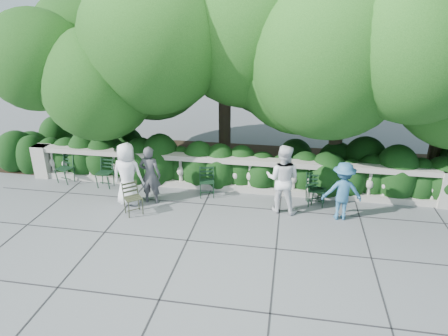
% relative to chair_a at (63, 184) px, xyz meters
% --- Properties ---
extents(ground, '(90.00, 90.00, 0.00)m').
position_rel_chair_a_xyz_m(ground, '(4.92, -1.34, 0.00)').
color(ground, '#5A5D62').
rests_on(ground, ground).
extents(balustrade, '(12.00, 0.44, 1.00)m').
position_rel_chair_a_xyz_m(balustrade, '(4.92, 0.46, 0.49)').
color(balustrade, '#9E998E').
rests_on(balustrade, ground).
extents(shrub_hedge, '(15.00, 2.60, 1.70)m').
position_rel_chair_a_xyz_m(shrub_hedge, '(4.92, 1.66, 0.00)').
color(shrub_hedge, black).
rests_on(shrub_hedge, ground).
extents(tree_canopy, '(15.04, 6.52, 6.78)m').
position_rel_chair_a_xyz_m(tree_canopy, '(5.61, 1.85, 3.96)').
color(tree_canopy, '#3F3023').
rests_on(tree_canopy, ground).
extents(chair_a, '(0.54, 0.57, 0.84)m').
position_rel_chair_a_xyz_m(chair_a, '(0.00, 0.00, 0.00)').
color(chair_a, black).
rests_on(chair_a, ground).
extents(chair_b, '(0.46, 0.50, 0.84)m').
position_rel_chair_a_xyz_m(chair_b, '(1.34, -0.10, 0.00)').
color(chair_b, black).
rests_on(chair_b, ground).
extents(chair_c, '(0.54, 0.57, 0.84)m').
position_rel_chair_a_xyz_m(chair_c, '(4.43, -0.20, 0.00)').
color(chair_c, black).
rests_on(chair_c, ground).
extents(chair_d, '(0.61, 0.63, 0.84)m').
position_rel_chair_a_xyz_m(chair_d, '(7.40, -0.05, 0.00)').
color(chair_d, black).
rests_on(chair_d, ground).
extents(chair_e, '(0.46, 0.50, 0.84)m').
position_rel_chair_a_xyz_m(chair_e, '(7.34, -0.24, 0.00)').
color(chair_e, black).
rests_on(chair_e, ground).
extents(chair_weathered, '(0.65, 0.65, 0.84)m').
position_rel_chair_a_xyz_m(chair_weathered, '(2.87, -1.48, 0.00)').
color(chair_weathered, black).
rests_on(chair_weathered, ground).
extents(person_businessman, '(0.86, 0.59, 1.70)m').
position_rel_chair_a_xyz_m(person_businessman, '(2.46, -0.84, 0.85)').
color(person_businessman, white).
rests_on(person_businessman, ground).
extents(person_woman_grey, '(0.58, 0.39, 1.58)m').
position_rel_chair_a_xyz_m(person_woman_grey, '(3.00, -0.65, 0.79)').
color(person_woman_grey, '#3E3E43').
rests_on(person_woman_grey, ground).
extents(person_casual_man, '(0.98, 0.82, 1.79)m').
position_rel_chair_a_xyz_m(person_casual_man, '(6.46, -0.54, 0.89)').
color(person_casual_man, white).
rests_on(person_casual_man, ground).
extents(person_older_blue, '(1.00, 0.63, 1.48)m').
position_rel_chair_a_xyz_m(person_older_blue, '(7.91, -0.69, 0.74)').
color(person_older_blue, '#2E628A').
rests_on(person_older_blue, ground).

